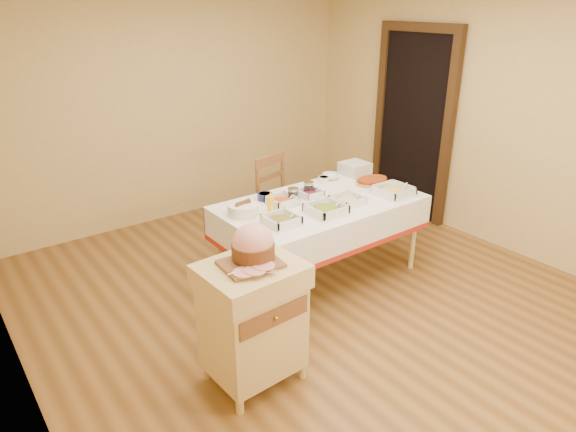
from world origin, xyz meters
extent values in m
plane|color=brown|center=(0.00, 0.00, 0.00)|extent=(5.00, 5.00, 0.00)
plane|color=#D4B872|center=(0.00, 2.50, 1.30)|extent=(4.50, 0.00, 4.50)
plane|color=#D4B872|center=(2.25, 0.00, 1.30)|extent=(0.00, 5.00, 5.00)
cube|color=black|center=(2.21, 0.90, 1.05)|extent=(0.06, 0.90, 2.10)
cube|color=#3E2613|center=(2.19, 0.40, 1.05)|extent=(0.08, 0.10, 2.10)
cube|color=#3E2613|center=(2.19, 1.40, 1.05)|extent=(0.08, 0.10, 2.10)
cube|color=#3E2613|center=(2.19, 0.90, 2.15)|extent=(0.08, 1.10, 0.10)
cube|color=#DFC07B|center=(0.30, 0.30, 0.73)|extent=(1.80, 1.00, 0.04)
cylinder|color=#DFC07B|center=(-0.52, -0.12, 0.35)|extent=(0.05, 0.05, 0.71)
cylinder|color=#DFC07B|center=(-0.52, 0.72, 0.35)|extent=(0.05, 0.05, 0.71)
cylinder|color=#DFC07B|center=(1.12, -0.12, 0.35)|extent=(0.05, 0.05, 0.71)
cylinder|color=#DFC07B|center=(1.12, 0.72, 0.35)|extent=(0.05, 0.05, 0.71)
cube|color=white|center=(0.30, 0.30, 0.76)|extent=(1.82, 1.02, 0.01)
cube|color=#DFC07B|center=(-0.98, -0.53, 0.42)|extent=(0.60, 0.50, 0.63)
cube|color=#DFC07B|center=(-0.98, -0.53, 0.81)|extent=(0.65, 0.55, 0.16)
cube|color=brown|center=(-0.98, -0.77, 0.63)|extent=(0.52, 0.03, 0.13)
sphere|color=#BA8234|center=(-0.98, -0.78, 0.63)|extent=(0.03, 0.03, 0.03)
cylinder|color=#DFC07B|center=(-1.24, -0.74, 0.05)|extent=(0.05, 0.05, 0.10)
cylinder|color=#DFC07B|center=(-1.24, -0.32, 0.05)|extent=(0.05, 0.05, 0.10)
cylinder|color=#DFC07B|center=(-0.72, -0.74, 0.05)|extent=(0.05, 0.05, 0.10)
cylinder|color=#DFC07B|center=(-0.72, -0.32, 0.05)|extent=(0.05, 0.05, 0.10)
cube|color=brown|center=(0.35, 0.91, 0.50)|extent=(0.54, 0.52, 0.03)
cylinder|color=brown|center=(0.21, 0.68, 0.24)|extent=(0.04, 0.04, 0.48)
cylinder|color=brown|center=(0.12, 1.05, 0.24)|extent=(0.04, 0.04, 0.48)
cylinder|color=brown|center=(0.58, 0.77, 0.24)|extent=(0.04, 0.04, 0.48)
cylinder|color=brown|center=(0.49, 1.14, 0.24)|extent=(0.04, 0.04, 0.48)
cylinder|color=brown|center=(0.12, 1.05, 0.74)|extent=(0.04, 0.04, 0.51)
cylinder|color=brown|center=(0.49, 1.14, 0.74)|extent=(0.04, 0.04, 0.51)
cube|color=brown|center=(0.31, 1.10, 0.95)|extent=(0.40, 0.13, 0.10)
cube|color=brown|center=(-0.98, -0.53, 0.90)|extent=(0.36, 0.29, 0.02)
ellipsoid|color=pink|center=(-0.94, -0.49, 1.03)|extent=(0.27, 0.25, 0.23)
cylinder|color=#5F3315|center=(-0.94, -0.49, 0.96)|extent=(0.28, 0.28, 0.09)
cube|color=silver|center=(-1.03, -0.67, 0.91)|extent=(0.23, 0.10, 0.00)
cylinder|color=silver|center=(-1.05, -0.57, 0.92)|extent=(0.27, 0.08, 0.01)
cube|color=silver|center=(-0.28, 0.10, 0.77)|extent=(0.25, 0.25, 0.02)
ellipsoid|color=#BE4315|center=(-0.28, 0.10, 0.79)|extent=(0.19, 0.19, 0.07)
cylinder|color=silver|center=(-0.23, 0.08, 0.80)|extent=(0.15, 0.01, 0.11)
cube|color=silver|center=(0.15, 0.06, 0.77)|extent=(0.29, 0.29, 0.02)
ellipsoid|color=#B29F16|center=(0.15, 0.06, 0.80)|extent=(0.22, 0.22, 0.08)
cylinder|color=silver|center=(0.22, 0.03, 0.80)|extent=(0.16, 0.01, 0.12)
cube|color=silver|center=(0.46, 0.12, 0.77)|extent=(0.24, 0.24, 0.01)
ellipsoid|color=#DBCC75|center=(0.46, 0.12, 0.79)|extent=(0.18, 0.18, 0.06)
cylinder|color=silver|center=(0.51, 0.10, 0.79)|extent=(0.14, 0.01, 0.10)
cube|color=silver|center=(0.95, 0.03, 0.77)|extent=(0.31, 0.31, 0.02)
ellipsoid|color=#D4BC64|center=(0.95, 0.03, 0.80)|extent=(0.23, 0.23, 0.08)
cylinder|color=silver|center=(1.02, 0.00, 0.80)|extent=(0.16, 0.01, 0.12)
cube|color=silver|center=(-0.03, 0.44, 0.77)|extent=(0.23, 0.23, 0.02)
ellipsoid|color=#D64B10|center=(-0.03, 0.44, 0.79)|extent=(0.17, 0.17, 0.06)
cylinder|color=silver|center=(0.02, 0.42, 0.80)|extent=(0.15, 0.01, 0.11)
cube|color=silver|center=(0.30, 0.45, 0.77)|extent=(0.19, 0.19, 0.01)
ellipsoid|color=maroon|center=(0.30, 0.45, 0.79)|extent=(0.15, 0.15, 0.05)
cylinder|color=silver|center=(0.34, 0.43, 0.79)|extent=(0.13, 0.01, 0.09)
cylinder|color=silver|center=(-0.37, 0.58, 0.79)|extent=(0.12, 0.12, 0.05)
cylinder|color=black|center=(-0.37, 0.58, 0.80)|extent=(0.09, 0.09, 0.02)
cylinder|color=navy|center=(-0.07, 0.64, 0.79)|extent=(0.14, 0.14, 0.06)
cylinder|color=maroon|center=(-0.07, 0.64, 0.81)|extent=(0.11, 0.11, 0.02)
cylinder|color=silver|center=(0.66, 0.68, 0.79)|extent=(0.11, 0.11, 0.06)
cylinder|color=#D64B10|center=(0.66, 0.68, 0.81)|extent=(0.09, 0.09, 0.02)
imported|color=silver|center=(0.18, 0.62, 0.78)|extent=(0.16, 0.16, 0.03)
imported|color=silver|center=(0.78, 0.71, 0.79)|extent=(0.19, 0.19, 0.05)
cylinder|color=silver|center=(0.10, 0.45, 0.82)|extent=(0.09, 0.09, 0.11)
cylinder|color=silver|center=(0.10, 0.45, 0.88)|extent=(0.10, 0.10, 0.01)
cylinder|color=black|center=(0.10, 0.45, 0.80)|extent=(0.08, 0.08, 0.08)
cylinder|color=silver|center=(0.32, 0.50, 0.82)|extent=(0.09, 0.09, 0.11)
cylinder|color=silver|center=(0.32, 0.50, 0.88)|extent=(0.10, 0.10, 0.01)
cylinder|color=black|center=(0.32, 0.50, 0.80)|extent=(0.08, 0.08, 0.08)
cylinder|color=yellow|center=(-0.22, 0.34, 0.84)|extent=(0.06, 0.06, 0.15)
cone|color=yellow|center=(-0.22, 0.34, 0.93)|extent=(0.04, 0.04, 0.04)
cylinder|color=white|center=(-0.42, 0.45, 0.81)|extent=(0.26, 0.26, 0.09)
cube|color=silver|center=(1.07, 0.67, 0.77)|extent=(0.26, 0.26, 0.01)
cube|color=silver|center=(1.07, 0.67, 0.78)|extent=(0.26, 0.26, 0.01)
cube|color=silver|center=(1.07, 0.67, 0.80)|extent=(0.26, 0.26, 0.01)
cube|color=silver|center=(1.07, 0.67, 0.81)|extent=(0.26, 0.26, 0.01)
cube|color=silver|center=(1.07, 0.67, 0.83)|extent=(0.26, 0.26, 0.01)
cube|color=silver|center=(1.07, 0.67, 0.85)|extent=(0.26, 0.26, 0.01)
cube|color=silver|center=(1.07, 0.67, 0.86)|extent=(0.26, 0.26, 0.01)
cube|color=silver|center=(1.07, 0.67, 0.88)|extent=(0.26, 0.26, 0.01)
ellipsoid|color=#BA8234|center=(1.03, 0.37, 0.78)|extent=(0.37, 0.27, 0.03)
ellipsoid|color=#A43C11|center=(1.03, 0.37, 0.79)|extent=(0.32, 0.22, 0.04)
camera|label=1|loc=(-2.50, -2.95, 2.43)|focal=32.00mm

